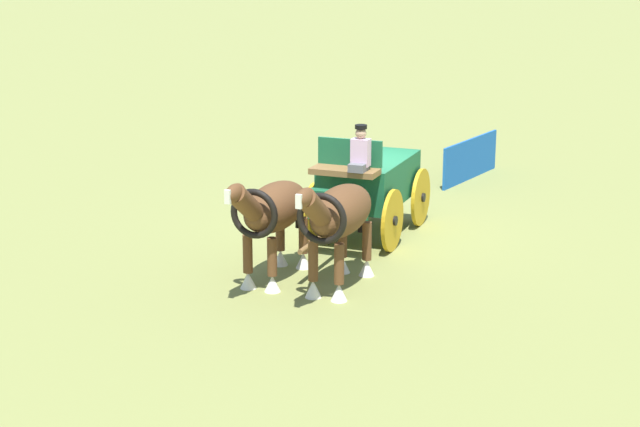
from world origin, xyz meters
TOP-DOWN VIEW (x-y plane):
  - ground_plane at (0.00, 0.00)m, footprint 220.00×220.00m
  - show_wagon at (0.16, -0.00)m, footprint 5.65×2.01m
  - draft_horse_near at (3.68, 0.48)m, footprint 3.21×1.01m
  - draft_horse_off at (3.63, -0.82)m, footprint 3.17×1.00m
  - sponsor_banner at (-5.92, 1.11)m, footprint 3.12×0.85m

SIDE VIEW (x-z plane):
  - ground_plane at x=0.00m, z-range 0.00..0.00m
  - sponsor_banner at x=-5.92m, z-range 0.00..1.10m
  - show_wagon at x=0.16m, z-range -0.18..2.51m
  - draft_horse_off at x=3.63m, z-range 0.24..2.45m
  - draft_horse_near at x=3.68m, z-range 0.26..2.51m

